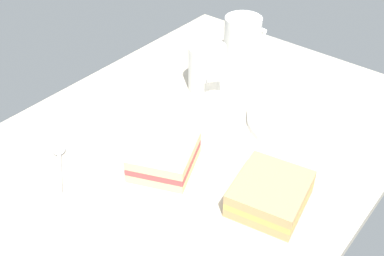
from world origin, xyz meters
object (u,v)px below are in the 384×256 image
Objects in this scene: coffee_mug_milky at (242,38)px; coffee_mug_black at (207,68)px; sandwich_main at (164,157)px; spoon at (59,158)px; sandwich_side at (270,194)px; plate_of_food at (304,121)px.

coffee_mug_black is at bearing 6.20° from coffee_mug_milky.
spoon is at bearing -56.32° from sandwich_main.
sandwich_main is 1.24× the size of spoon.
sandwich_side is 36.55cm from spoon.
plate_of_food reaches higher than spoon.
spoon is (10.22, -15.34, -1.82)cm from sandwich_main.
plate_of_food is 1.59× the size of sandwich_main.
coffee_mug_milky reaches higher than plate_of_food.
coffee_mug_milky reaches higher than spoon.
plate_of_food is 2.05× the size of coffee_mug_milky.
plate_of_food is at bearing -165.53° from sandwich_side.
coffee_mug_milky is (-15.41, -1.67, 0.10)cm from coffee_mug_black.
coffee_mug_milky reaches higher than sandwich_main.
sandwich_side is at bearing 39.71° from coffee_mug_milky.
plate_of_food is at bearing 142.21° from spoon.
plate_of_food is at bearing 95.62° from coffee_mug_black.
sandwich_side reaches higher than plate_of_food.
spoon is at bearing -5.07° from coffee_mug_milky.
coffee_mug_black is 25.65cm from sandwich_main.
sandwich_side is 1.20× the size of spoon.
sandwich_side is (-3.86, 18.34, 0.00)cm from sandwich_main.
plate_of_food is 2.20× the size of coffee_mug_black.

